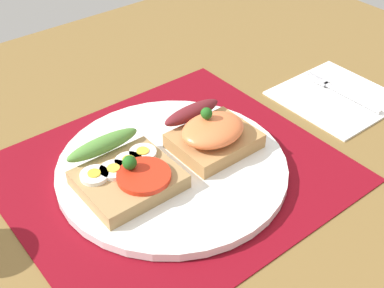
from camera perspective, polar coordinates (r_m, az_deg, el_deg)
The scene contains 7 objects.
ground_plane at distance 61.70cm, azimuth -2.18°, elevation -4.34°, with size 120.00×90.00×3.20cm, color brown.
placemat at distance 60.54cm, azimuth -2.22°, elevation -3.12°, with size 37.19×33.37×0.30cm, color maroon.
plate at distance 60.09cm, azimuth -2.24°, elevation -2.63°, with size 27.06×27.06×1.06cm, color white.
sandwich_egg_tomato at distance 57.00cm, azimuth -7.51°, elevation -3.13°, with size 10.42×10.80×3.97cm.
sandwich_salmon at distance 61.10cm, azimuth 2.15°, elevation 1.24°, with size 9.68×9.34×5.66cm.
napkin at distance 76.29cm, azimuth 15.77°, elevation 5.15°, with size 14.81×14.74×0.60cm, color white.
fork at distance 76.90cm, azimuth 16.05°, elevation 5.78°, with size 1.62×13.24×0.32cm.
Camera 1 is at (-26.63, -37.02, 39.96)cm, focal length 47.81 mm.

